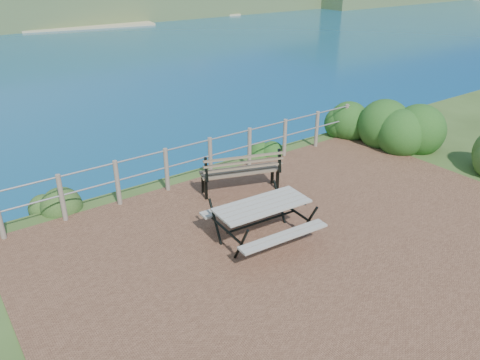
% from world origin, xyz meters
% --- Properties ---
extents(ground, '(10.00, 7.00, 0.12)m').
position_xyz_m(ground, '(0.00, 0.00, 0.00)').
color(ground, brown).
rests_on(ground, ground).
extents(safety_railing, '(9.40, 0.10, 1.00)m').
position_xyz_m(safety_railing, '(0.00, 3.35, 0.57)').
color(safety_railing, '#6B5B4C').
rests_on(safety_railing, ground).
extents(picnic_table, '(1.79, 1.52, 0.74)m').
position_xyz_m(picnic_table, '(-0.70, 0.50, 0.47)').
color(picnic_table, gray).
rests_on(picnic_table, ground).
extents(park_bench, '(1.83, 1.00, 1.00)m').
position_xyz_m(park_bench, '(0.15, 2.35, 0.66)').
color(park_bench, brown).
rests_on(park_bench, ground).
extents(shrub_right_front, '(1.47, 1.47, 2.08)m').
position_xyz_m(shrub_right_front, '(5.30, 2.06, 0.00)').
color(shrub_right_front, '#174816').
rests_on(shrub_right_front, ground).
extents(shrub_right_edge, '(1.20, 1.20, 1.72)m').
position_xyz_m(shrub_right_edge, '(4.66, 3.67, 0.00)').
color(shrub_right_edge, '#174816').
rests_on(shrub_right_edge, ground).
extents(shrub_lip_west, '(0.87, 0.87, 0.65)m').
position_xyz_m(shrub_lip_west, '(-3.41, 4.01, 0.00)').
color(shrub_lip_west, '#27481B').
rests_on(shrub_lip_west, ground).
extents(shrub_lip_east, '(0.77, 0.77, 0.51)m').
position_xyz_m(shrub_lip_east, '(2.01, 3.89, 0.00)').
color(shrub_lip_east, '#174816').
rests_on(shrub_lip_east, ground).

